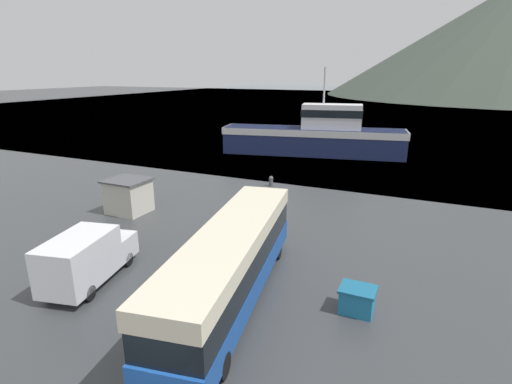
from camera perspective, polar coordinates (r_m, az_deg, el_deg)
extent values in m
plane|color=slate|center=(152.69, 22.72, 12.02)|extent=(240.00, 240.00, 0.00)
cube|color=#194799|center=(17.79, -3.46, -12.47)|extent=(4.75, 13.10, 1.01)
cube|color=black|center=(17.28, -3.52, -9.33)|extent=(4.66, 12.84, 1.16)
cube|color=beige|center=(16.89, -3.58, -6.46)|extent=(4.75, 13.10, 0.72)
cube|color=black|center=(23.09, 1.41, -2.92)|extent=(2.20, 0.45, 1.57)
cylinder|color=black|center=(22.15, -2.61, -7.72)|extent=(0.45, 0.94, 0.90)
cylinder|color=black|center=(21.65, 3.10, -8.34)|extent=(0.45, 0.94, 0.90)
cylinder|color=black|center=(15.02, -13.46, -21.54)|extent=(0.45, 0.94, 0.90)
cylinder|color=black|center=(14.28, -4.80, -23.43)|extent=(0.45, 0.94, 0.90)
cube|color=silver|center=(20.10, -23.94, -8.87)|extent=(2.89, 4.14, 2.17)
cube|color=silver|center=(22.30, -19.83, -7.21)|extent=(2.41, 2.04, 1.19)
cube|color=black|center=(21.32, -21.18, -5.62)|extent=(1.76, 0.46, 0.76)
cylinder|color=black|center=(22.86, -22.00, -8.48)|extent=(0.37, 0.73, 0.70)
cylinder|color=black|center=(21.91, -17.84, -9.15)|extent=(0.37, 0.73, 0.70)
cylinder|color=black|center=(20.51, -27.16, -12.17)|extent=(0.37, 0.73, 0.70)
cylinder|color=black|center=(19.45, -22.70, -13.18)|extent=(0.37, 0.73, 0.70)
cube|color=#19234C|center=(48.66, 8.08, 7.17)|extent=(21.59, 8.21, 3.15)
cube|color=silver|center=(48.48, 8.13, 8.55)|extent=(21.81, 8.29, 0.79)
cube|color=silver|center=(48.11, 10.78, 10.53)|extent=(7.22, 4.16, 2.84)
cube|color=black|center=(48.07, 10.81, 11.04)|extent=(7.37, 4.27, 0.85)
cylinder|color=#B2B2B7|center=(47.92, 9.76, 14.74)|extent=(0.20, 0.20, 4.12)
cube|color=teal|center=(17.72, 14.24, -14.86)|extent=(1.34, 1.10, 1.00)
cube|color=#1A5F86|center=(17.44, 14.38, -13.31)|extent=(1.48, 1.21, 0.11)
cube|color=beige|center=(29.62, -17.74, -0.64)|extent=(2.57, 2.37, 2.30)
cube|color=#4C4C51|center=(29.29, -17.95, 1.62)|extent=(2.83, 2.61, 0.12)
cylinder|color=#4C4C51|center=(34.95, 2.15, 1.34)|extent=(0.35, 0.35, 0.59)
sphere|color=#4C4C51|center=(34.85, 2.16, 1.98)|extent=(0.40, 0.40, 0.40)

